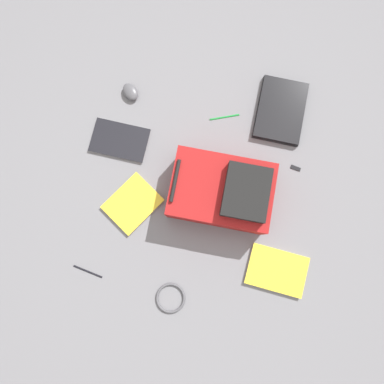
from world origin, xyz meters
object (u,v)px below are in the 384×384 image
at_px(usb_stick, 296,168).
at_px(pen_black, 88,272).
at_px(book_comic, 120,140).
at_px(book_red, 133,204).
at_px(laptop, 281,110).
at_px(pen_blue, 225,117).
at_px(cable_coil, 171,298).
at_px(book_manual, 277,270).
at_px(computer_mouse, 130,92).
at_px(backpack, 223,191).

bearing_deg(usb_stick, pen_black, 119.08).
bearing_deg(book_comic, book_red, -164.50).
distance_m(book_red, pen_black, 0.38).
height_order(laptop, pen_blue, laptop).
height_order(pen_black, pen_blue, same).
bearing_deg(laptop, cable_coil, 151.76).
xyz_separation_m(book_manual, computer_mouse, (0.84, 0.74, 0.01)).
relative_size(book_red, computer_mouse, 3.17).
relative_size(book_red, usb_stick, 6.36).
distance_m(backpack, usb_stick, 0.40).
xyz_separation_m(book_comic, book_manual, (-0.59, -0.78, 0.00)).
xyz_separation_m(book_red, usb_stick, (0.21, -0.78, -0.00)).
bearing_deg(pen_black, book_manual, -86.95).
bearing_deg(book_red, pen_black, 150.22).
xyz_separation_m(book_red, pen_blue, (0.46, -0.43, -0.00)).
bearing_deg(book_comic, backpack, -115.71).
distance_m(laptop, book_comic, 0.81).
distance_m(pen_black, pen_blue, 1.00).
height_order(pen_blue, usb_stick, same).
relative_size(book_comic, book_manual, 0.99).
bearing_deg(book_red, laptop, -54.71).
bearing_deg(pen_black, cable_coil, -104.40).
distance_m(book_manual, book_red, 0.75).
bearing_deg(computer_mouse, cable_coil, 70.60).
bearing_deg(cable_coil, pen_black, 75.60).
height_order(backpack, book_manual, backpack).
xyz_separation_m(backpack, pen_black, (-0.39, 0.61, -0.09)).
bearing_deg(backpack, book_comic, 64.29).
bearing_deg(book_comic, cable_coil, -158.46).
xyz_separation_m(book_manual, pen_black, (-0.05, 0.88, -0.01)).
bearing_deg(usb_stick, cable_coil, 138.01).
distance_m(computer_mouse, cable_coil, 1.02).
xyz_separation_m(laptop, book_comic, (-0.19, 0.79, -0.01)).
height_order(laptop, book_comic, laptop).
xyz_separation_m(book_comic, cable_coil, (-0.74, -0.29, -0.00)).
bearing_deg(book_red, pen_blue, -43.11).
relative_size(book_comic, pen_black, 2.07).
relative_size(backpack, usb_stick, 10.17).
xyz_separation_m(pen_blue, usb_stick, (-0.24, -0.36, -0.00)).
distance_m(laptop, book_red, 0.86).
distance_m(book_comic, usb_stick, 0.87).
height_order(backpack, book_red, backpack).
height_order(book_manual, usb_stick, book_manual).
bearing_deg(usb_stick, book_comic, 83.49).
xyz_separation_m(backpack, book_manual, (-0.35, -0.27, -0.08)).
xyz_separation_m(laptop, cable_coil, (-0.93, 0.50, -0.01)).
xyz_separation_m(computer_mouse, cable_coil, (-0.99, -0.25, -0.01)).
bearing_deg(book_manual, pen_blue, 19.89).
height_order(book_manual, pen_black, book_manual).
bearing_deg(book_red, backpack, -81.17).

